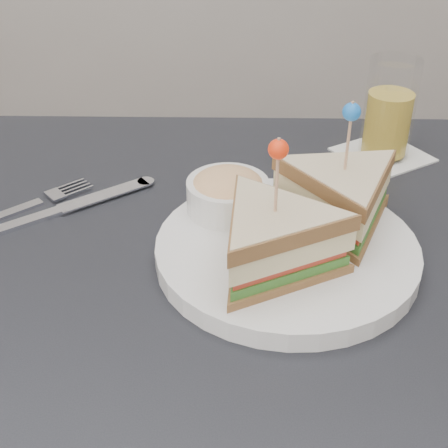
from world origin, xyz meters
TOP-DOWN VIEW (x-y plane):
  - table at (0.00, 0.00)m, footprint 0.80×0.80m
  - plate_meal at (0.09, 0.02)m, footprint 0.33×0.31m
  - cutlery_fork at (-0.24, 0.12)m, footprint 0.16×0.14m
  - cutlery_knife at (-0.19, 0.11)m, footprint 0.19×0.15m
  - drink_set at (0.23, 0.27)m, footprint 0.15×0.15m

SIDE VIEW (x-z plane):
  - table at x=0.00m, z-range 0.30..1.05m
  - cutlery_fork at x=-0.24m, z-range 0.75..0.76m
  - cutlery_knife at x=-0.19m, z-range 0.75..0.76m
  - plate_meal at x=0.09m, z-range 0.71..0.88m
  - drink_set at x=0.23m, z-range 0.74..0.88m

